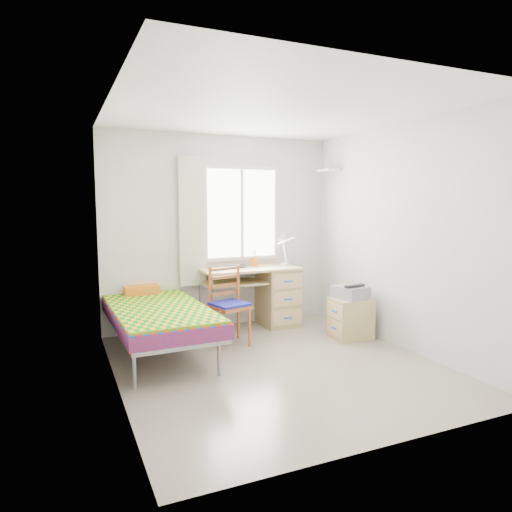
{
  "coord_description": "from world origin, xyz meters",
  "views": [
    {
      "loc": [
        -2.05,
        -4.15,
        1.69
      ],
      "look_at": [
        0.0,
        0.55,
        1.1
      ],
      "focal_mm": 32.0,
      "sensor_mm": 36.0,
      "label": 1
    }
  ],
  "objects_px": {
    "bed": "(156,312)",
    "chair": "(229,300)",
    "printer": "(350,292)",
    "cabinet": "(350,318)",
    "desk": "(273,293)"
  },
  "relations": [
    {
      "from": "bed",
      "to": "chair",
      "type": "bearing_deg",
      "value": -7.41
    },
    {
      "from": "bed",
      "to": "desk",
      "type": "distance_m",
      "value": 1.77
    },
    {
      "from": "bed",
      "to": "chair",
      "type": "xyz_separation_m",
      "value": [
        0.86,
        -0.08,
        0.08
      ]
    },
    {
      "from": "cabinet",
      "to": "printer",
      "type": "bearing_deg",
      "value": 93.27
    },
    {
      "from": "printer",
      "to": "bed",
      "type": "bearing_deg",
      "value": 158.15
    },
    {
      "from": "chair",
      "to": "desk",
      "type": "bearing_deg",
      "value": 16.19
    },
    {
      "from": "bed",
      "to": "chair",
      "type": "relative_size",
      "value": 2.31
    },
    {
      "from": "cabinet",
      "to": "desk",
      "type": "bearing_deg",
      "value": 128.2
    },
    {
      "from": "chair",
      "to": "cabinet",
      "type": "bearing_deg",
      "value": -31.59
    },
    {
      "from": "cabinet",
      "to": "printer",
      "type": "distance_m",
      "value": 0.34
    },
    {
      "from": "desk",
      "to": "cabinet",
      "type": "distance_m",
      "value": 1.15
    },
    {
      "from": "chair",
      "to": "printer",
      "type": "xyz_separation_m",
      "value": [
        1.47,
        -0.41,
        0.06
      ]
    },
    {
      "from": "bed",
      "to": "printer",
      "type": "relative_size",
      "value": 5.05
    },
    {
      "from": "cabinet",
      "to": "printer",
      "type": "height_order",
      "value": "printer"
    },
    {
      "from": "chair",
      "to": "cabinet",
      "type": "xyz_separation_m",
      "value": [
        1.47,
        -0.43,
        -0.28
      ]
    }
  ]
}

